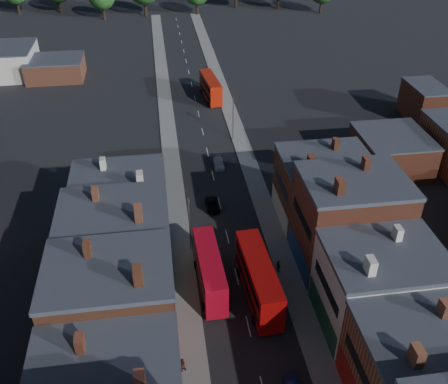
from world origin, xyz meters
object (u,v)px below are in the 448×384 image
object	(u,v)px
ped_1	(182,365)
car_3	(219,163)
bus_1	(258,279)
car_2	(212,205)
bus_0	(210,270)
ped_3	(278,266)
bus_2	(211,87)

from	to	relation	value
ped_1	car_3	bearing A→B (deg)	-114.11
bus_1	car_2	distance (m)	19.11
ped_1	car_2	bearing A→B (deg)	-114.44
bus_0	car_2	distance (m)	16.50
ped_1	ped_3	bearing A→B (deg)	-146.48
bus_0	ped_3	world-z (taller)	bus_0
car_2	ped_3	xyz separation A→B (m)	(6.50, -14.86, 0.40)
car_3	ped_1	world-z (taller)	ped_1
bus_0	ped_1	xyz separation A→B (m)	(-4.20, -11.56, -1.67)
bus_1	ped_3	bearing A→B (deg)	45.66
car_2	ped_3	bearing A→B (deg)	-67.08
car_3	ped_3	world-z (taller)	ped_3
car_2	ped_1	size ratio (longest dim) A/B	2.47
bus_2	car_2	bearing A→B (deg)	-102.62
bus_2	ped_3	distance (m)	55.14
car_3	bus_0	bearing A→B (deg)	-98.27
car_3	ped_1	distance (m)	40.59
car_2	car_3	size ratio (longest dim) A/B	1.01
bus_1	bus_2	bearing A→B (deg)	85.61
bus_0	bus_2	xyz separation A→B (m)	(6.88, 56.43, -0.05)
bus_0	car_2	bearing A→B (deg)	79.93
car_2	car_3	xyz separation A→B (m)	(2.52, 11.81, 0.02)
ped_3	car_3	bearing A→B (deg)	-4.41
car_2	car_3	distance (m)	12.07
car_2	bus_1	bearing A→B (deg)	-81.28
car_2	bus_2	bearing A→B (deg)	82.81
car_2	ped_3	size ratio (longest dim) A/B	2.42
bus_1	ped_1	distance (m)	13.34
bus_1	car_3	bearing A→B (deg)	88.14
car_3	bus_1	bearing A→B (deg)	-87.41
bus_1	car_2	bearing A→B (deg)	96.47
car_3	ped_3	distance (m)	26.97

